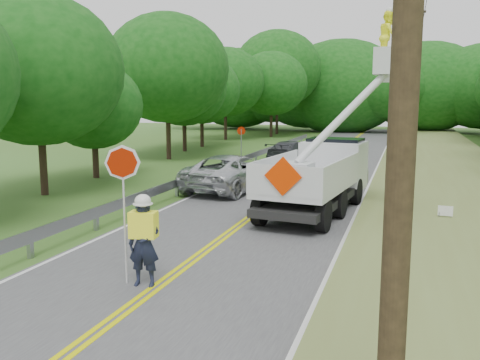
% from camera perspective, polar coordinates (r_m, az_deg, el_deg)
% --- Properties ---
extents(ground, '(140.00, 140.00, 0.00)m').
position_cam_1_polar(ground, '(11.60, -9.35, -11.81)').
color(ground, '#38581C').
rests_on(ground, ground).
extents(road, '(7.20, 96.00, 0.03)m').
position_cam_1_polar(road, '(24.48, 5.77, -0.66)').
color(road, '#444447').
rests_on(road, ground).
extents(guardrail, '(0.18, 48.00, 0.77)m').
position_cam_1_polar(guardrail, '(26.37, -2.36, 1.27)').
color(guardrail, gray).
rests_on(guardrail, ground).
extents(utility_poles, '(1.60, 43.30, 10.00)m').
position_cam_1_polar(utility_poles, '(26.65, 18.15, 11.08)').
color(utility_poles, black).
rests_on(utility_poles, ground).
extents(tall_grass_verge, '(7.00, 96.00, 0.30)m').
position_cam_1_polar(tall_grass_verge, '(24.02, 22.56, -1.16)').
color(tall_grass_verge, olive).
rests_on(tall_grass_verge, ground).
extents(treeline_left, '(11.80, 55.65, 11.88)m').
position_cam_1_polar(treeline_left, '(44.40, -2.22, 11.35)').
color(treeline_left, '#332319').
rests_on(treeline_left, ground).
extents(treeline_horizon, '(55.97, 14.72, 11.78)m').
position_cam_1_polar(treeline_horizon, '(66.09, 14.96, 9.91)').
color(treeline_horizon, '#0F4910').
rests_on(treeline_horizon, ground).
extents(flagger, '(1.16, 0.54, 3.09)m').
position_cam_1_polar(flagger, '(11.47, -10.64, -6.21)').
color(flagger, '#191E33').
rests_on(flagger, road).
extents(bucket_truck, '(4.35, 7.41, 6.98)m').
position_cam_1_polar(bucket_truck, '(19.59, 9.63, 1.49)').
color(bucket_truck, black).
rests_on(bucket_truck, road).
extents(suv_silver, '(3.57, 6.13, 1.61)m').
position_cam_1_polar(suv_silver, '(23.14, -0.82, 0.86)').
color(suv_silver, silver).
rests_on(suv_silver, road).
extents(suv_darkgrey, '(2.72, 5.01, 1.38)m').
position_cam_1_polar(suv_darkgrey, '(33.59, 5.71, 3.16)').
color(suv_darkgrey, '#313538').
rests_on(suv_darkgrey, road).
extents(stop_sign_permanent, '(0.47, 0.26, 2.43)m').
position_cam_1_polar(stop_sign_permanent, '(31.29, 0.13, 4.42)').
color(stop_sign_permanent, gray).
rests_on(stop_sign_permanent, ground).
extents(yard_sign, '(0.46, 0.07, 0.67)m').
position_cam_1_polar(yard_sign, '(17.96, 21.75, -3.28)').
color(yard_sign, white).
rests_on(yard_sign, ground).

